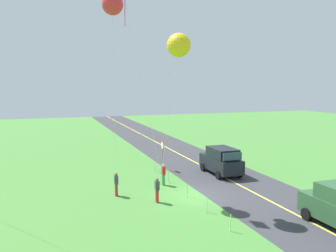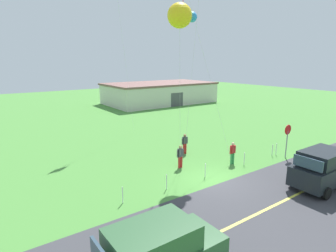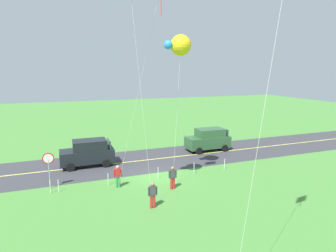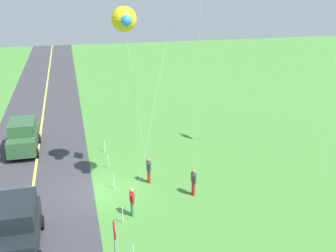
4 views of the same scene
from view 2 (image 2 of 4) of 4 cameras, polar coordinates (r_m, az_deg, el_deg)
The scene contains 16 objects.
ground_plane at distance 17.79m, azimuth 9.54°, elevation -11.01°, with size 120.00×120.00×0.10m, color #478438.
asphalt_road at distance 15.51m, azimuth 20.36°, elevation -15.29°, with size 120.00×7.00×0.00m, color #38383D.
road_centre_stripe at distance 15.51m, azimuth 20.36°, elevation -15.28°, with size 120.00×0.16×0.00m, color #E5E04C.
car_suv_foreground at distance 18.57m, azimuth 29.15°, elevation -7.50°, with size 4.40×2.12×2.24m.
stop_sign at distance 22.72m, azimuth 23.25°, elevation -1.61°, with size 0.76×0.08×2.56m.
person_adult_near at distance 19.15m, azimuth 2.54°, elevation -6.10°, with size 0.58×0.22×1.60m.
person_adult_companion at distance 22.03m, azimuth 3.44°, elevation -3.51°, with size 0.58×0.22×1.60m.
person_child_watcher at distance 20.32m, azimuth 13.08°, elevation -5.28°, with size 0.58×0.22×1.60m.
kite_red_low at distance 16.87m, azimuth 2.59°, elevation 21.63°, with size 1.90×1.76×10.37m.
warehouse_distant at distance 48.93m, azimuth -1.69°, elevation 6.82°, with size 18.36×10.20×3.50m.
fence_post_0 at distance 14.95m, azimuth -9.27°, elevation -13.78°, with size 0.05×0.05×0.90m, color silver.
fence_post_1 at distance 16.21m, azimuth -0.29°, elevation -11.37°, with size 0.05×0.05×0.90m, color silver.
fence_post_2 at distance 17.94m, azimuth 7.63°, elevation -8.98°, with size 0.05×0.05×0.90m, color silver.
fence_post_3 at distance 20.52m, azimuth 15.34°, elevation -6.46°, with size 0.05×0.05×0.90m, color silver.
fence_post_4 at distance 23.06m, azimuth 20.57°, elevation -4.66°, with size 0.05×0.05×0.90m, color silver.
fence_post_5 at distance 23.47m, azimuth 21.28°, elevation -4.42°, with size 0.05×0.05×0.90m, color silver.
Camera 2 is at (-11.61, -11.37, 7.19)m, focal length 29.78 mm.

